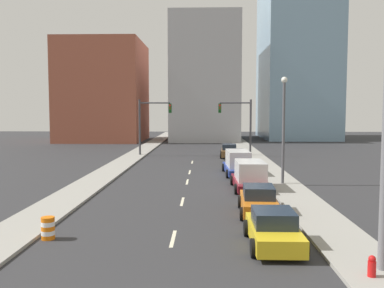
% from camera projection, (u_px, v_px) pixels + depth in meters
% --- Properties ---
extents(sidewalk_left, '(2.60, 94.84, 0.15)m').
position_uv_depth(sidewalk_left, '(141.00, 151.00, 56.22)').
color(sidewalk_left, gray).
rests_on(sidewalk_left, ground).
extents(sidewalk_right, '(2.60, 94.84, 0.15)m').
position_uv_depth(sidewalk_right, '(249.00, 151.00, 55.79)').
color(sidewalk_right, gray).
rests_on(sidewalk_right, ground).
extents(lane_stripe_at_9m, '(0.16, 2.40, 0.01)m').
position_uv_depth(lane_stripe_at_9m, '(173.00, 238.00, 18.12)').
color(lane_stripe_at_9m, beige).
rests_on(lane_stripe_at_9m, ground).
extents(lane_stripe_at_17m, '(0.16, 2.40, 0.01)m').
position_uv_depth(lane_stripe_at_17m, '(182.00, 201.00, 25.45)').
color(lane_stripe_at_17m, beige).
rests_on(lane_stripe_at_17m, ground).
extents(lane_stripe_at_24m, '(0.16, 2.40, 0.01)m').
position_uv_depth(lane_stripe_at_24m, '(187.00, 182.00, 32.46)').
color(lane_stripe_at_24m, beige).
rests_on(lane_stripe_at_24m, ground).
extents(lane_stripe_at_29m, '(0.16, 2.40, 0.01)m').
position_uv_depth(lane_stripe_at_29m, '(190.00, 172.00, 37.52)').
color(lane_stripe_at_29m, beige).
rests_on(lane_stripe_at_29m, ground).
extents(lane_stripe_at_36m, '(0.16, 2.40, 0.01)m').
position_uv_depth(lane_stripe_at_36m, '(192.00, 162.00, 44.73)').
color(lane_stripe_at_36m, beige).
rests_on(lane_stripe_at_36m, ground).
extents(building_brick_left, '(14.00, 16.00, 17.41)m').
position_uv_depth(building_brick_left, '(104.00, 92.00, 76.00)').
color(building_brick_left, '#9E513D').
rests_on(building_brick_left, ground).
extents(building_office_center, '(12.00, 20.00, 21.86)m').
position_uv_depth(building_office_center, '(205.00, 80.00, 79.26)').
color(building_office_center, '#A8A8AD').
rests_on(building_office_center, ground).
extents(building_glass_right, '(13.00, 20.00, 38.86)m').
position_uv_depth(building_glass_right, '(297.00, 37.00, 82.03)').
color(building_glass_right, '#7A9EB7').
rests_on(building_glass_right, ground).
extents(traffic_signal_left, '(3.92, 0.35, 6.69)m').
position_uv_depth(traffic_signal_left, '(148.00, 120.00, 50.59)').
color(traffic_signal_left, '#38383D').
rests_on(traffic_signal_left, ground).
extents(traffic_signal_right, '(3.92, 0.35, 6.69)m').
position_uv_depth(traffic_signal_right, '(242.00, 120.00, 50.25)').
color(traffic_signal_right, '#38383D').
rests_on(traffic_signal_right, ground).
extents(traffic_barrel, '(0.56, 0.56, 0.95)m').
position_uv_depth(traffic_barrel, '(48.00, 228.00, 18.00)').
color(traffic_barrel, orange).
rests_on(traffic_barrel, ground).
extents(street_lamp, '(0.44, 0.44, 7.80)m').
position_uv_depth(street_lamp, '(284.00, 122.00, 30.62)').
color(street_lamp, '#4C4C51').
rests_on(street_lamp, ground).
extents(fire_hydrant, '(0.26, 0.26, 0.84)m').
position_uv_depth(fire_hydrant, '(372.00, 268.00, 13.59)').
color(fire_hydrant, red).
rests_on(fire_hydrant, ground).
extents(sedan_yellow, '(2.12, 4.34, 1.47)m').
position_uv_depth(sedan_yellow, '(273.00, 229.00, 17.08)').
color(sedan_yellow, gold).
rests_on(sedan_yellow, ground).
extents(sedan_orange, '(2.20, 4.49, 1.50)m').
position_uv_depth(sedan_orange, '(259.00, 201.00, 22.35)').
color(sedan_orange, orange).
rests_on(sedan_orange, ground).
extents(box_truck_maroon, '(2.46, 5.59, 1.98)m').
position_uv_depth(box_truck_maroon, '(250.00, 176.00, 29.14)').
color(box_truck_maroon, maroon).
rests_on(box_truck_maroon, ground).
extents(box_truck_blue, '(2.46, 6.22, 2.06)m').
position_uv_depth(box_truck_blue, '(238.00, 163.00, 35.92)').
color(box_truck_blue, navy).
rests_on(box_truck_blue, ground).
extents(sedan_tan, '(2.21, 4.44, 1.51)m').
position_uv_depth(sedan_tan, '(236.00, 157.00, 43.07)').
color(sedan_tan, tan).
rests_on(sedan_tan, ground).
extents(sedan_brown, '(2.24, 4.62, 1.52)m').
position_uv_depth(sedan_brown, '(229.00, 151.00, 49.35)').
color(sedan_brown, brown).
rests_on(sedan_brown, ground).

